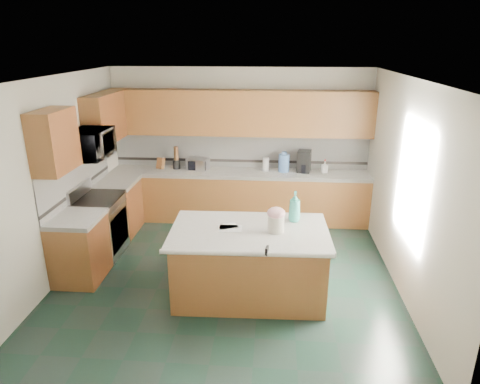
# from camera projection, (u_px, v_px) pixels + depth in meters

# --- Properties ---
(floor) EXTENTS (4.60, 4.60, 0.00)m
(floor) POSITION_uv_depth(u_px,v_px,m) (228.00, 274.00, 6.05)
(floor) COLOR black
(floor) RESTS_ON ground
(ceiling) EXTENTS (4.60, 4.60, 0.00)m
(ceiling) POSITION_uv_depth(u_px,v_px,m) (225.00, 78.00, 5.14)
(ceiling) COLOR white
(ceiling) RESTS_ON ground
(wall_back) EXTENTS (4.60, 0.04, 2.70)m
(wall_back) POSITION_uv_depth(u_px,v_px,m) (240.00, 144.00, 7.78)
(wall_back) COLOR silver
(wall_back) RESTS_ON ground
(wall_front) EXTENTS (4.60, 0.04, 2.70)m
(wall_front) POSITION_uv_depth(u_px,v_px,m) (195.00, 276.00, 3.42)
(wall_front) COLOR silver
(wall_front) RESTS_ON ground
(wall_left) EXTENTS (0.04, 4.60, 2.70)m
(wall_left) POSITION_uv_depth(u_px,v_px,m) (56.00, 180.00, 5.77)
(wall_left) COLOR silver
(wall_left) RESTS_ON ground
(wall_right) EXTENTS (0.04, 4.60, 2.70)m
(wall_right) POSITION_uv_depth(u_px,v_px,m) (408.00, 189.00, 5.43)
(wall_right) COLOR silver
(wall_right) RESTS_ON ground
(back_base_cab) EXTENTS (4.60, 0.60, 0.86)m
(back_base_cab) POSITION_uv_depth(u_px,v_px,m) (239.00, 197.00, 7.78)
(back_base_cab) COLOR #522612
(back_base_cab) RESTS_ON ground
(back_countertop) EXTENTS (4.60, 0.64, 0.06)m
(back_countertop) POSITION_uv_depth(u_px,v_px,m) (239.00, 173.00, 7.63)
(back_countertop) COLOR white
(back_countertop) RESTS_ON back_base_cab
(back_upper_cab) EXTENTS (4.60, 0.33, 0.78)m
(back_upper_cab) POSITION_uv_depth(u_px,v_px,m) (239.00, 113.00, 7.40)
(back_upper_cab) COLOR #522612
(back_upper_cab) RESTS_ON wall_back
(back_backsplash) EXTENTS (4.60, 0.02, 0.63)m
(back_backsplash) POSITION_uv_depth(u_px,v_px,m) (240.00, 150.00, 7.78)
(back_backsplash) COLOR silver
(back_backsplash) RESTS_ON back_countertop
(back_accent_band) EXTENTS (4.60, 0.01, 0.05)m
(back_accent_band) POSITION_uv_depth(u_px,v_px,m) (240.00, 161.00, 7.84)
(back_accent_band) COLOR black
(back_accent_band) RESTS_ON back_countertop
(left_base_cab_rear) EXTENTS (0.60, 0.82, 0.86)m
(left_base_cab_rear) POSITION_uv_depth(u_px,v_px,m) (118.00, 208.00, 7.27)
(left_base_cab_rear) COLOR #522612
(left_base_cab_rear) RESTS_ON ground
(left_counter_rear) EXTENTS (0.64, 0.82, 0.06)m
(left_counter_rear) POSITION_uv_depth(u_px,v_px,m) (116.00, 183.00, 7.11)
(left_counter_rear) COLOR white
(left_counter_rear) RESTS_ON left_base_cab_rear
(left_base_cab_front) EXTENTS (0.60, 0.72, 0.86)m
(left_base_cab_front) POSITION_uv_depth(u_px,v_px,m) (80.00, 250.00, 5.83)
(left_base_cab_front) COLOR #522612
(left_base_cab_front) RESTS_ON ground
(left_counter_front) EXTENTS (0.64, 0.72, 0.06)m
(left_counter_front) POSITION_uv_depth(u_px,v_px,m) (75.00, 219.00, 5.67)
(left_counter_front) COLOR white
(left_counter_front) RESTS_ON left_base_cab_front
(left_backsplash) EXTENTS (0.02, 2.30, 0.63)m
(left_backsplash) POSITION_uv_depth(u_px,v_px,m) (77.00, 176.00, 6.32)
(left_backsplash) COLOR silver
(left_backsplash) RESTS_ON wall_left
(left_accent_band) EXTENTS (0.01, 2.30, 0.05)m
(left_accent_band) POSITION_uv_depth(u_px,v_px,m) (79.00, 188.00, 6.39)
(left_accent_band) COLOR black
(left_accent_band) RESTS_ON wall_left
(left_upper_cab_rear) EXTENTS (0.33, 1.09, 0.78)m
(left_upper_cab_rear) POSITION_uv_depth(u_px,v_px,m) (104.00, 118.00, 6.90)
(left_upper_cab_rear) COLOR #522612
(left_upper_cab_rear) RESTS_ON wall_left
(left_upper_cab_front) EXTENTS (0.33, 0.72, 0.78)m
(left_upper_cab_front) POSITION_uv_depth(u_px,v_px,m) (54.00, 141.00, 5.33)
(left_upper_cab_front) COLOR #522612
(left_upper_cab_front) RESTS_ON wall_left
(range_body) EXTENTS (0.60, 0.76, 0.88)m
(range_body) POSITION_uv_depth(u_px,v_px,m) (101.00, 227.00, 6.52)
(range_body) COLOR #B7B7BC
(range_body) RESTS_ON ground
(range_oven_door) EXTENTS (0.02, 0.68, 0.55)m
(range_oven_door) POSITION_uv_depth(u_px,v_px,m) (119.00, 230.00, 6.51)
(range_oven_door) COLOR black
(range_oven_door) RESTS_ON range_body
(range_cooktop) EXTENTS (0.62, 0.78, 0.04)m
(range_cooktop) POSITION_uv_depth(u_px,v_px,m) (97.00, 199.00, 6.37)
(range_cooktop) COLOR black
(range_cooktop) RESTS_ON range_body
(range_handle) EXTENTS (0.02, 0.66, 0.02)m
(range_handle) POSITION_uv_depth(u_px,v_px,m) (119.00, 207.00, 6.38)
(range_handle) COLOR #B7B7BC
(range_handle) RESTS_ON range_body
(range_backguard) EXTENTS (0.06, 0.76, 0.18)m
(range_backguard) POSITION_uv_depth(u_px,v_px,m) (79.00, 191.00, 6.34)
(range_backguard) COLOR #B7B7BC
(range_backguard) RESTS_ON range_body
(microwave) EXTENTS (0.50, 0.73, 0.41)m
(microwave) POSITION_uv_depth(u_px,v_px,m) (91.00, 144.00, 6.09)
(microwave) COLOR #B7B7BC
(microwave) RESTS_ON wall_left
(island_base) EXTENTS (1.88, 1.11, 0.86)m
(island_base) POSITION_uv_depth(u_px,v_px,m) (249.00, 265.00, 5.45)
(island_base) COLOR #522612
(island_base) RESTS_ON ground
(island_top) EXTENTS (1.98, 1.21, 0.06)m
(island_top) POSITION_uv_depth(u_px,v_px,m) (250.00, 232.00, 5.29)
(island_top) COLOR white
(island_top) RESTS_ON island_base
(island_bullnose) EXTENTS (1.95, 0.11, 0.06)m
(island_bullnose) POSITION_uv_depth(u_px,v_px,m) (247.00, 254.00, 4.75)
(island_bullnose) COLOR white
(island_bullnose) RESTS_ON island_base
(treat_jar) EXTENTS (0.26, 0.26, 0.21)m
(treat_jar) POSITION_uv_depth(u_px,v_px,m) (276.00, 224.00, 5.19)
(treat_jar) COLOR silver
(treat_jar) RESTS_ON island_top
(treat_jar_lid) EXTENTS (0.22, 0.22, 0.14)m
(treat_jar_lid) POSITION_uv_depth(u_px,v_px,m) (276.00, 213.00, 5.15)
(treat_jar_lid) COLOR #EAA6B0
(treat_jar_lid) RESTS_ON treat_jar
(treat_jar_knob) EXTENTS (0.07, 0.03, 0.03)m
(treat_jar_knob) POSITION_uv_depth(u_px,v_px,m) (276.00, 209.00, 5.13)
(treat_jar_knob) COLOR tan
(treat_jar_knob) RESTS_ON treat_jar_lid
(treat_jar_knob_end_l) EXTENTS (0.04, 0.04, 0.04)m
(treat_jar_knob_end_l) POSITION_uv_depth(u_px,v_px,m) (273.00, 209.00, 5.13)
(treat_jar_knob_end_l) COLOR tan
(treat_jar_knob_end_l) RESTS_ON treat_jar_lid
(treat_jar_knob_end_r) EXTENTS (0.04, 0.04, 0.04)m
(treat_jar_knob_end_r) POSITION_uv_depth(u_px,v_px,m) (279.00, 209.00, 5.13)
(treat_jar_knob_end_r) COLOR tan
(treat_jar_knob_end_r) RESTS_ON treat_jar_lid
(soap_bottle_island) EXTENTS (0.17, 0.18, 0.40)m
(soap_bottle_island) POSITION_uv_depth(u_px,v_px,m) (295.00, 207.00, 5.47)
(soap_bottle_island) COLOR teal
(soap_bottle_island) RESTS_ON island_top
(paper_sheet_a) EXTENTS (0.29, 0.25, 0.00)m
(paper_sheet_a) POSITION_uv_depth(u_px,v_px,m) (227.00, 226.00, 5.38)
(paper_sheet_a) COLOR white
(paper_sheet_a) RESTS_ON island_top
(paper_sheet_b) EXTENTS (0.29, 0.22, 0.00)m
(paper_sheet_b) POSITION_uv_depth(u_px,v_px,m) (230.00, 228.00, 5.31)
(paper_sheet_b) COLOR white
(paper_sheet_b) RESTS_ON island_top
(clamp_body) EXTENTS (0.04, 0.10, 0.08)m
(clamp_body) POSITION_uv_depth(u_px,v_px,m) (267.00, 250.00, 4.74)
(clamp_body) COLOR black
(clamp_body) RESTS_ON island_top
(clamp_handle) EXTENTS (0.01, 0.07, 0.01)m
(clamp_handle) POSITION_uv_depth(u_px,v_px,m) (267.00, 254.00, 4.69)
(clamp_handle) COLOR black
(clamp_handle) RESTS_ON island_top
(knife_block) EXTENTS (0.16, 0.19, 0.23)m
(knife_block) POSITION_uv_depth(u_px,v_px,m) (161.00, 163.00, 7.74)
(knife_block) COLOR #472814
(knife_block) RESTS_ON back_countertop
(utensil_crock) EXTENTS (0.13, 0.13, 0.17)m
(utensil_crock) POSITION_uv_depth(u_px,v_px,m) (177.00, 164.00, 7.75)
(utensil_crock) COLOR black
(utensil_crock) RESTS_ON back_countertop
(utensil_bundle) EXTENTS (0.08, 0.08, 0.24)m
(utensil_bundle) POSITION_uv_depth(u_px,v_px,m) (176.00, 153.00, 7.68)
(utensil_bundle) COLOR #472814
(utensil_bundle) RESTS_ON utensil_crock
(toaster_oven) EXTENTS (0.43, 0.36, 0.21)m
(toaster_oven) POSITION_uv_depth(u_px,v_px,m) (198.00, 164.00, 7.69)
(toaster_oven) COLOR #B7B7BC
(toaster_oven) RESTS_ON back_countertop
(toaster_oven_door) EXTENTS (0.32, 0.01, 0.17)m
(toaster_oven_door) POSITION_uv_depth(u_px,v_px,m) (197.00, 166.00, 7.58)
(toaster_oven_door) COLOR black
(toaster_oven_door) RESTS_ON toaster_oven
(paper_towel) EXTENTS (0.11, 0.11, 0.24)m
(paper_towel) POSITION_uv_depth(u_px,v_px,m) (266.00, 164.00, 7.64)
(paper_towel) COLOR white
(paper_towel) RESTS_ON back_countertop
(paper_towel_base) EXTENTS (0.16, 0.16, 0.01)m
(paper_towel_base) POSITION_uv_depth(u_px,v_px,m) (266.00, 170.00, 7.68)
(paper_towel_base) COLOR #B7B7BC
(paper_towel_base) RESTS_ON back_countertop
(water_jug) EXTENTS (0.19, 0.19, 0.31)m
(water_jug) POSITION_uv_depth(u_px,v_px,m) (284.00, 163.00, 7.56)
(water_jug) COLOR #527CC4
(water_jug) RESTS_ON back_countertop
(water_jug_neck) EXTENTS (0.09, 0.09, 0.04)m
(water_jug_neck) POSITION_uv_depth(u_px,v_px,m) (284.00, 153.00, 7.50)
(water_jug_neck) COLOR #527CC4
(water_jug_neck) RESTS_ON water_jug
(coffee_maker) EXTENTS (0.27, 0.29, 0.39)m
(coffee_maker) POSITION_uv_depth(u_px,v_px,m) (304.00, 161.00, 7.55)
(coffee_maker) COLOR black
(coffee_maker) RESTS_ON back_countertop
(coffee_carafe) EXTENTS (0.16, 0.16, 0.16)m
(coffee_carafe) POSITION_uv_depth(u_px,v_px,m) (304.00, 168.00, 7.53)
(coffee_carafe) COLOR black
(coffee_carafe) RESTS_ON back_countertop
(soap_bottle_back) EXTENTS (0.11, 0.11, 0.21)m
(soap_bottle_back) POSITION_uv_depth(u_px,v_px,m) (325.00, 167.00, 7.52)
(soap_bottle_back) COLOR white
(soap_bottle_back) RESTS_ON back_countertop
(soap_back_cap) EXTENTS (0.02, 0.02, 0.03)m
(soap_back_cap) POSITION_uv_depth(u_px,v_px,m) (325.00, 160.00, 7.48)
(soap_back_cap) COLOR red
(soap_back_cap) RESTS_ON soap_bottle_back
(window_light_proxy) EXTENTS (0.02, 1.40, 1.10)m
(window_light_proxy) POSITION_uv_depth(u_px,v_px,m) (412.00, 182.00, 5.19)
(window_light_proxy) COLOR white
(window_light_proxy) RESTS_ON wall_right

